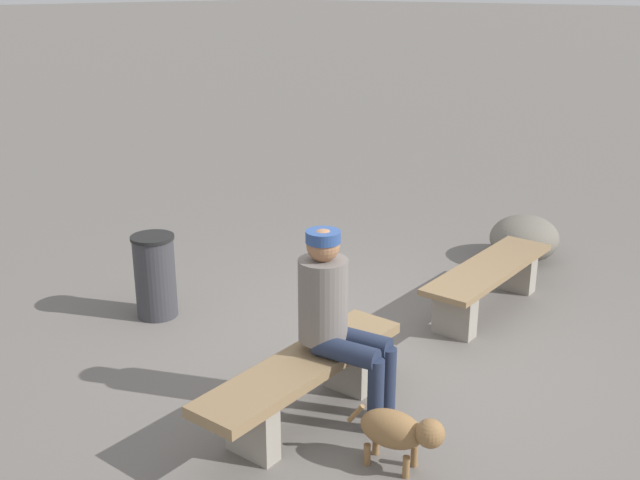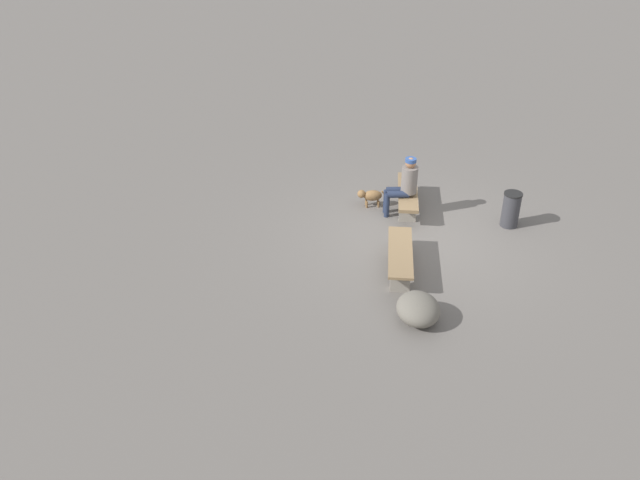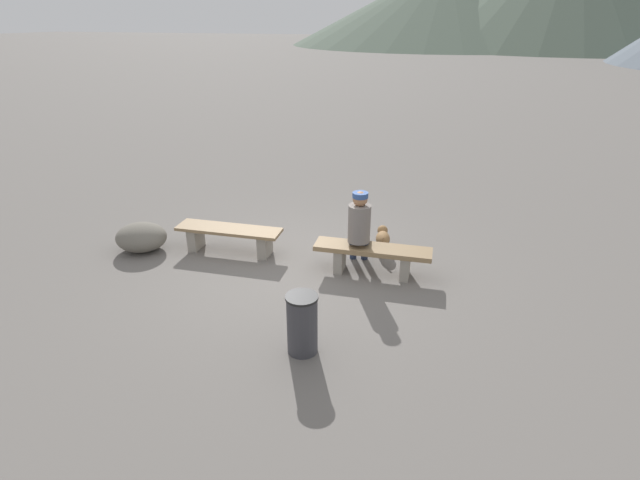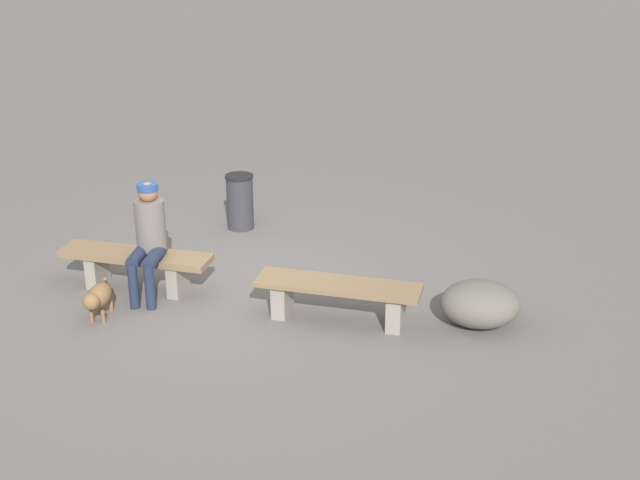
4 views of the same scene
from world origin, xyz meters
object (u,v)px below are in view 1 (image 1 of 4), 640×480
boulder (524,238)px  trash_bin (155,276)px  bench_left (489,280)px  bench_right (303,377)px  seated_person (335,311)px  dog (399,431)px

boulder → trash_bin: bearing=-26.9°
bench_left → bench_right: bearing=-4.3°
seated_person → boulder: 3.72m
bench_right → seated_person: 0.50m
boulder → bench_left: bearing=14.8°
dog → trash_bin: (-0.39, -2.94, 0.12)m
bench_left → seated_person: bearing=-2.4°
dog → trash_bin: size_ratio=0.83×
bench_right → seated_person: bearing=158.6°
bench_right → dog: size_ratio=2.85×
bench_left → bench_right: (2.44, -0.03, 0.02)m
bench_right → trash_bin: 2.18m
dog → boulder: boulder is taller
dog → boulder: (-3.91, -1.16, -0.02)m
seated_person → bench_right: bearing=-28.8°
trash_bin → boulder: size_ratio=0.89×
bench_left → trash_bin: size_ratio=2.37×
bench_right → boulder: 3.92m
bench_left → dog: (2.45, 0.77, -0.04)m
bench_right → dog: 0.80m
seated_person → dog: (0.25, 0.72, -0.49)m
bench_right → dog: bearing=85.6°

